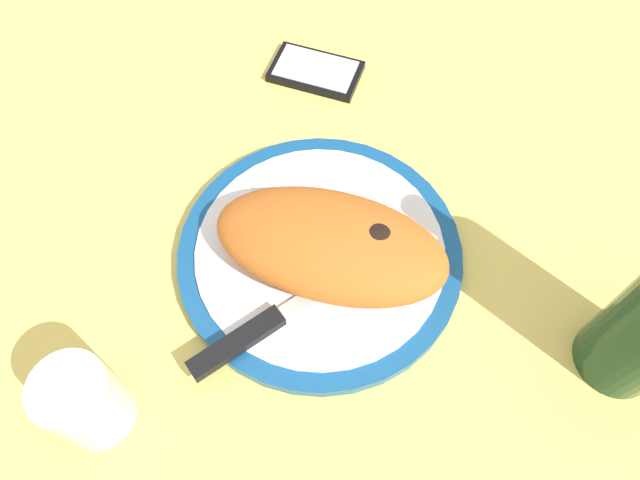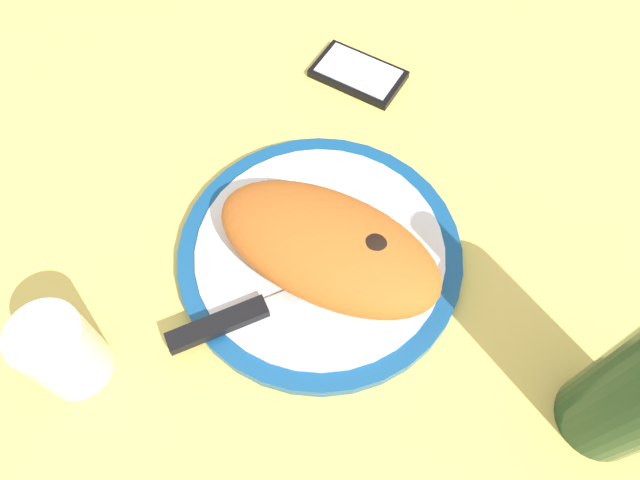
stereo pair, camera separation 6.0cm
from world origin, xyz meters
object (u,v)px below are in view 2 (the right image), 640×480
Objects in this scene: knife at (245,314)px; smartphone at (361,74)px; water_glass at (64,354)px; fork at (322,197)px; plate at (320,254)px; calzone at (328,247)px.

knife reaches higher than smartphone.
knife is 35.64cm from smartphone.
water_glass reaches higher than knife.
fork is 1.25× the size of smartphone.
fork is (0.93, -6.27, 1.13)cm from plate.
calzone is 8.32cm from fork.
smartphone is (0.69, -27.67, -4.44)cm from calzone.
water_glass reaches higher than fork.
fork is at bearing -81.56° from plate.
plate is 6.44cm from fork.
knife reaches higher than plate.
water_glass is at bearing 26.50° from knife.
calzone is at bearing 91.43° from smartphone.
calzone reaches higher than fork.
calzone reaches higher than knife.
knife is at bearing 79.99° from smartphone.
fork is 29.87cm from water_glass.
fork is at bearing -108.15° from knife.
knife is at bearing 56.03° from plate.
smartphone is (-0.37, -26.43, -0.31)cm from plate.
fork is 15.68cm from knife.
calzone is 1.34× the size of knife.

